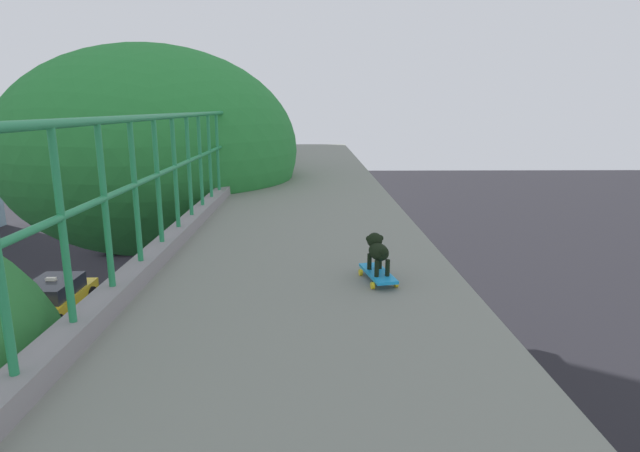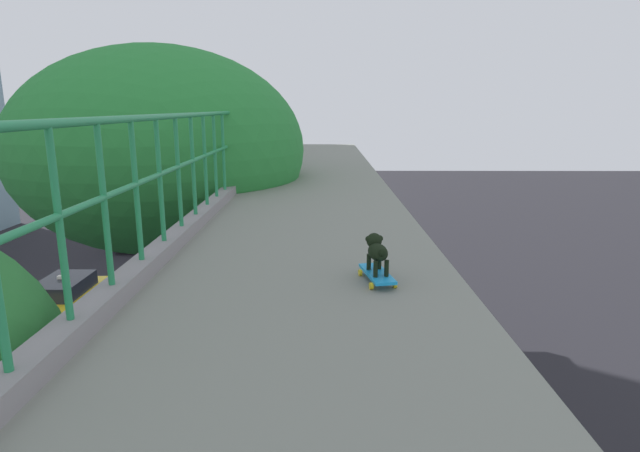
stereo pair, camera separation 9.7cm
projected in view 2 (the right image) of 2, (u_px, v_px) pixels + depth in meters
name	position (u px, v px, depth m)	size (l,w,h in m)	color
overpass_deck	(290.00, 380.00, 3.11)	(2.69, 32.91, 0.51)	gray
green_railing	(68.00, 297.00, 3.00)	(0.20, 31.26, 1.30)	gray
car_blue_fifth	(111.00, 352.00, 14.92)	(1.98, 4.15, 1.44)	navy
car_yellow_cab_sixth	(64.00, 297.00, 19.28)	(1.89, 4.27, 1.49)	yellow
car_silver_seventh	(186.00, 272.00, 22.21)	(1.76, 4.41, 1.40)	#B0BBB5
city_bus	(164.00, 202.00, 32.21)	(2.67, 11.50, 3.20)	white
roadside_tree_mid	(161.00, 152.00, 10.08)	(5.62, 5.62, 8.82)	#4C3E24
toy_skateboard	(377.00, 274.00, 4.08)	(0.28, 0.53, 0.08)	#1995DC
small_dog	(377.00, 250.00, 4.05)	(0.19, 0.36, 0.30)	black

